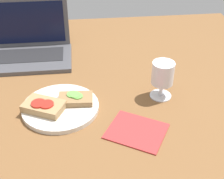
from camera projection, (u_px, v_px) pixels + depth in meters
wooden_table at (97, 106)px, 99.89cm from camera, size 140.00×140.00×3.00cm
plate at (61, 107)px, 95.84cm from camera, size 23.60×23.60×1.48cm
sandwich_with_tomato at (44, 106)px, 93.06cm from camera, size 13.98×11.96×2.81cm
sandwich_with_cucumber at (76, 99)px, 96.49cm from camera, size 10.85×7.04×2.32cm
wine_glass at (163, 75)px, 97.44cm from camera, size 7.05×7.05×12.45cm
laptop at (26, 47)px, 121.39cm from camera, size 34.69×23.18×21.12cm
napkin at (137, 131)px, 87.77cm from camera, size 20.15×19.27×0.40cm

